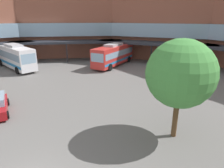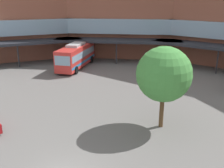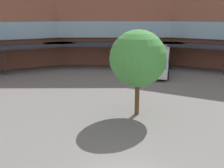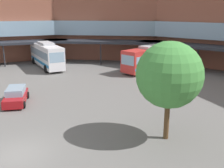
{
  "view_description": "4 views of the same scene",
  "coord_description": "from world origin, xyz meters",
  "px_view_note": "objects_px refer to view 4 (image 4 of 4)",
  "views": [
    {
      "loc": [
        7.88,
        -3.18,
        8.01
      ],
      "look_at": [
        -2.28,
        9.95,
        2.34
      ],
      "focal_mm": 31.54,
      "sensor_mm": 36.0,
      "label": 1
    },
    {
      "loc": [
        7.86,
        -11.18,
        10.41
      ],
      "look_at": [
        -1.83,
        12.2,
        2.07
      ],
      "focal_mm": 42.48,
      "sensor_mm": 36.0,
      "label": 2
    },
    {
      "loc": [
        -3.84,
        -10.99,
        7.89
      ],
      "look_at": [
        1.99,
        9.53,
        2.54
      ],
      "focal_mm": 44.46,
      "sensor_mm": 36.0,
      "label": 3
    },
    {
      "loc": [
        15.48,
        -4.18,
        8.72
      ],
      "look_at": [
        -2.42,
        9.03,
        2.54
      ],
      "focal_mm": 42.93,
      "sensor_mm": 36.0,
      "label": 4
    }
  ],
  "objects_px": {
    "parked_car": "(16,96)",
    "plaza_tree": "(169,75)",
    "bus_2": "(151,58)",
    "bus_1": "(46,55)"
  },
  "relations": [
    {
      "from": "parked_car",
      "to": "bus_1",
      "type": "bearing_deg",
      "value": 172.96
    },
    {
      "from": "bus_2",
      "to": "plaza_tree",
      "type": "distance_m",
      "value": 22.1
    },
    {
      "from": "bus_2",
      "to": "plaza_tree",
      "type": "relative_size",
      "value": 1.56
    },
    {
      "from": "bus_1",
      "to": "plaza_tree",
      "type": "height_order",
      "value": "plaza_tree"
    },
    {
      "from": "parked_car",
      "to": "bus_2",
      "type": "bearing_deg",
      "value": 123.89
    },
    {
      "from": "bus_2",
      "to": "parked_car",
      "type": "distance_m",
      "value": 20.89
    },
    {
      "from": "bus_2",
      "to": "bus_1",
      "type": "bearing_deg",
      "value": -53.31
    },
    {
      "from": "bus_2",
      "to": "plaza_tree",
      "type": "bearing_deg",
      "value": 39.73
    },
    {
      "from": "bus_1",
      "to": "parked_car",
      "type": "distance_m",
      "value": 16.89
    },
    {
      "from": "parked_car",
      "to": "plaza_tree",
      "type": "bearing_deg",
      "value": 50.37
    }
  ]
}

